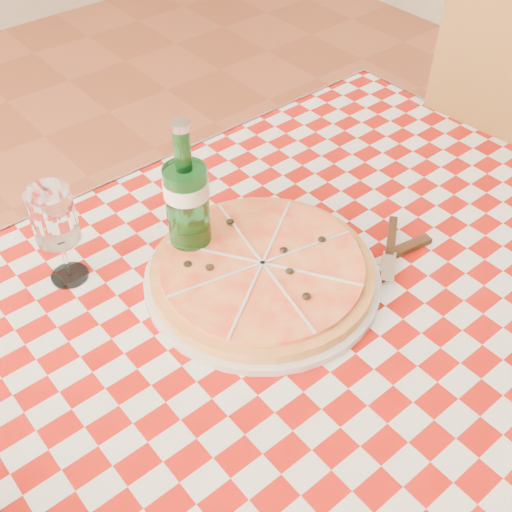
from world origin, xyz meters
The scene contains 6 objects.
dining_table centered at (0.00, 0.00, 0.66)m, with size 1.20×0.80×0.75m.
tablecloth centered at (0.00, 0.00, 0.75)m, with size 1.30×0.90×0.01m, color #991009.
pizza_plate centered at (-0.01, 0.06, 0.78)m, with size 0.38×0.38×0.05m, color #D39046, non-canonical shape.
water_bottle centered at (-0.06, 0.18, 0.89)m, with size 0.07×0.07×0.26m, color #186226, non-canonical shape.
wine_glass centered at (-0.24, 0.27, 0.85)m, with size 0.07×0.07×0.17m, color silver, non-canonical shape.
cutlery centered at (0.19, -0.04, 0.77)m, with size 0.22×0.18×0.02m, color silver, non-canonical shape.
Camera 1 is at (-0.48, -0.50, 1.50)m, focal length 45.00 mm.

